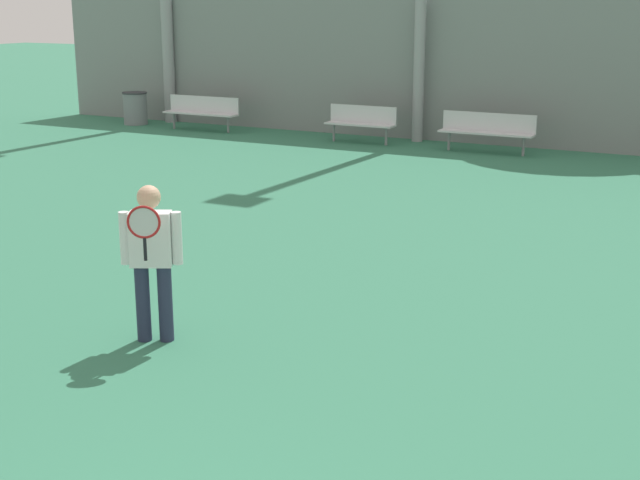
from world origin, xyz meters
name	(u,v)px	position (x,y,z in m)	size (l,w,h in m)	color
tennis_player	(151,254)	(-2.38, 4.17, 0.89)	(0.54, 0.51, 1.55)	#282D47
bench_courtside_near	(202,109)	(-10.28, 16.45, 0.53)	(2.07, 0.40, 0.86)	silver
bench_courtside_far	(487,128)	(-2.81, 16.45, 0.53)	(2.08, 0.40, 0.86)	silver
bench_by_gate	(361,120)	(-5.83, 16.45, 0.53)	(1.67, 0.40, 0.86)	silver
trash_bin	(135,108)	(-12.52, 16.57, 0.43)	(0.66, 0.66, 0.85)	gray
back_fence	(635,76)	(0.00, 17.55, 1.67)	(30.71, 0.06, 3.33)	gray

